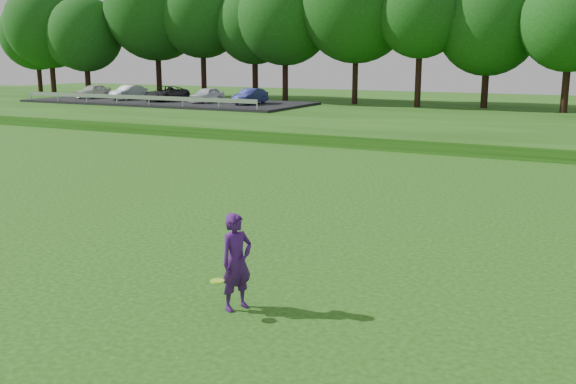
% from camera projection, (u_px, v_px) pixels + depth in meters
% --- Properties ---
extents(ground, '(140.00, 140.00, 0.00)m').
position_uv_depth(ground, '(121.00, 269.00, 13.78)').
color(ground, '#1D480D').
rests_on(ground, ground).
extents(berm, '(130.00, 30.00, 0.60)m').
position_uv_depth(berm, '(462.00, 118.00, 43.37)').
color(berm, '#1D480D').
rests_on(berm, ground).
extents(walking_path, '(130.00, 1.60, 0.04)m').
position_uv_depth(walking_path, '(400.00, 149.00, 31.22)').
color(walking_path, gray).
rests_on(walking_path, ground).
extents(treeline, '(104.00, 7.00, 15.00)m').
position_uv_depth(treeline, '(481.00, 3.00, 45.22)').
color(treeline, '#14420F').
rests_on(treeline, berm).
extents(parking_lot, '(24.00, 9.00, 1.38)m').
position_uv_depth(parking_lot, '(165.00, 98.00, 52.81)').
color(parking_lot, black).
rests_on(parking_lot, berm).
extents(woman, '(0.64, 0.97, 1.77)m').
position_uv_depth(woman, '(236.00, 262.00, 11.43)').
color(woman, '#431666').
rests_on(woman, ground).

